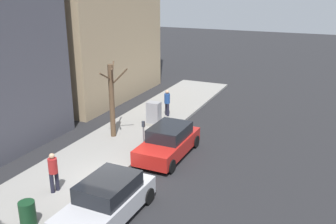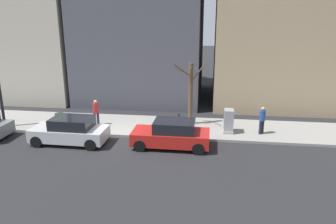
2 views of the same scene
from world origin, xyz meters
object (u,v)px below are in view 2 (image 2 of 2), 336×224
(pedestrian_near_meter, at_px, (262,119))
(parked_car_silver, at_px, (70,131))
(pedestrian_midblock, at_px, (96,111))
(trash_bin, at_px, (60,120))
(bare_tree, at_px, (190,92))
(parked_car_red, at_px, (172,134))
(utility_box, at_px, (229,121))
(parking_meter, at_px, (179,122))

(pedestrian_near_meter, bearing_deg, parked_car_silver, -35.74)
(pedestrian_midblock, bearing_deg, trash_bin, 30.84)
(bare_tree, bearing_deg, pedestrian_midblock, 99.55)
(pedestrian_near_meter, distance_m, pedestrian_midblock, 10.32)
(parked_car_red, bearing_deg, utility_box, -52.93)
(pedestrian_near_meter, bearing_deg, bare_tree, -65.06)
(trash_bin, xyz_separation_m, pedestrian_midblock, (0.68, -2.16, 0.49))
(parked_car_red, distance_m, parked_car_silver, 5.74)
(utility_box, relative_size, pedestrian_midblock, 0.86)
(parked_car_red, distance_m, bare_tree, 4.03)
(parked_car_silver, relative_size, utility_box, 2.96)
(bare_tree, bearing_deg, trash_bin, 101.71)
(bare_tree, xyz_separation_m, trash_bin, (-1.68, 8.11, -1.69))
(parked_car_silver, relative_size, pedestrian_near_meter, 2.55)
(utility_box, height_order, pedestrian_midblock, pedestrian_midblock)
(parked_car_silver, xyz_separation_m, pedestrian_midblock, (2.82, -0.53, 0.35))
(parked_car_red, relative_size, utility_box, 2.94)
(pedestrian_near_meter, height_order, pedestrian_midblock, same)
(parked_car_red, height_order, parked_car_silver, same)
(trash_bin, bearing_deg, bare_tree, -78.29)
(utility_box, distance_m, trash_bin, 10.52)
(parked_car_silver, distance_m, utility_box, 9.24)
(parked_car_red, xyz_separation_m, pedestrian_midblock, (2.64, 5.20, 0.35))
(parked_car_red, bearing_deg, bare_tree, -11.37)
(parked_car_silver, xyz_separation_m, trash_bin, (2.14, 1.63, -0.14))
(utility_box, bearing_deg, bare_tree, 61.93)
(pedestrian_midblock, bearing_deg, pedestrian_near_meter, -167.99)
(bare_tree, height_order, pedestrian_near_meter, bare_tree)
(parked_car_silver, distance_m, bare_tree, 7.68)
(parking_meter, distance_m, utility_box, 3.03)
(bare_tree, relative_size, pedestrian_near_meter, 2.43)
(trash_bin, xyz_separation_m, pedestrian_near_meter, (0.43, -12.47, 0.49))
(parked_car_red, relative_size, parked_car_silver, 1.00)
(parked_car_silver, height_order, pedestrian_midblock, pedestrian_midblock)
(parked_car_silver, xyz_separation_m, pedestrian_near_meter, (2.57, -10.84, 0.35))
(parking_meter, xyz_separation_m, pedestrian_near_meter, (0.88, -4.86, 0.11))
(parked_car_silver, height_order, trash_bin, parked_car_silver)
(bare_tree, relative_size, pedestrian_midblock, 2.43)
(parked_car_red, height_order, pedestrian_midblock, pedestrian_midblock)
(parking_meter, bearing_deg, parked_car_silver, 105.77)
(parked_car_silver, bearing_deg, bare_tree, -58.66)
(bare_tree, bearing_deg, pedestrian_near_meter, -105.98)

